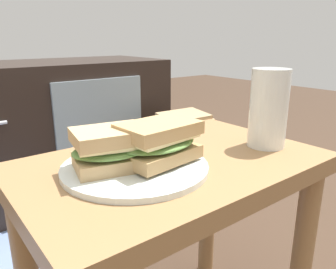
{
  "coord_description": "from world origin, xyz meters",
  "views": [
    {
      "loc": [
        -0.36,
        -0.44,
        0.68
      ],
      "look_at": [
        -0.01,
        0.0,
        0.51
      ],
      "focal_mm": 35.22,
      "sensor_mm": 36.0,
      "label": 1
    }
  ],
  "objects_px": {
    "sandwich_front": "(111,149)",
    "beer_glass": "(268,109)",
    "tv_cabinet": "(53,130)",
    "sandwich_back": "(159,142)",
    "plate": "(136,168)",
    "paper_bag": "(183,159)"
  },
  "relations": [
    {
      "from": "plate",
      "to": "sandwich_back",
      "type": "height_order",
      "value": "sandwich_back"
    },
    {
      "from": "sandwich_front",
      "to": "paper_bag",
      "type": "xyz_separation_m",
      "value": [
        0.61,
        0.52,
        -0.31
      ]
    },
    {
      "from": "sandwich_front",
      "to": "beer_glass",
      "type": "xyz_separation_m",
      "value": [
        0.32,
        -0.07,
        0.03
      ]
    },
    {
      "from": "plate",
      "to": "sandwich_front",
      "type": "relative_size",
      "value": 1.73
    },
    {
      "from": "beer_glass",
      "to": "sandwich_back",
      "type": "bearing_deg",
      "value": 170.91
    },
    {
      "from": "tv_cabinet",
      "to": "sandwich_back",
      "type": "relative_size",
      "value": 6.37
    },
    {
      "from": "sandwich_front",
      "to": "sandwich_back",
      "type": "relative_size",
      "value": 0.96
    },
    {
      "from": "tv_cabinet",
      "to": "sandwich_back",
      "type": "distance_m",
      "value": 1.0
    },
    {
      "from": "sandwich_front",
      "to": "tv_cabinet",
      "type": "bearing_deg",
      "value": 76.96
    },
    {
      "from": "plate",
      "to": "paper_bag",
      "type": "relative_size",
      "value": 0.65
    },
    {
      "from": "beer_glass",
      "to": "paper_bag",
      "type": "bearing_deg",
      "value": 64.21
    },
    {
      "from": "tv_cabinet",
      "to": "beer_glass",
      "type": "relative_size",
      "value": 6.05
    },
    {
      "from": "tv_cabinet",
      "to": "sandwich_back",
      "type": "height_order",
      "value": "tv_cabinet"
    },
    {
      "from": "sandwich_front",
      "to": "sandwich_back",
      "type": "distance_m",
      "value": 0.08
    },
    {
      "from": "sandwich_front",
      "to": "beer_glass",
      "type": "height_order",
      "value": "beer_glass"
    },
    {
      "from": "sandwich_back",
      "to": "tv_cabinet",
      "type": "bearing_deg",
      "value": 81.69
    },
    {
      "from": "plate",
      "to": "beer_glass",
      "type": "height_order",
      "value": "beer_glass"
    },
    {
      "from": "plate",
      "to": "sandwich_back",
      "type": "xyz_separation_m",
      "value": [
        0.04,
        -0.02,
        0.04
      ]
    },
    {
      "from": "sandwich_front",
      "to": "paper_bag",
      "type": "bearing_deg",
      "value": 40.59
    },
    {
      "from": "sandwich_back",
      "to": "beer_glass",
      "type": "relative_size",
      "value": 0.95
    },
    {
      "from": "sandwich_front",
      "to": "beer_glass",
      "type": "distance_m",
      "value": 0.33
    },
    {
      "from": "tv_cabinet",
      "to": "beer_glass",
      "type": "height_order",
      "value": "beer_glass"
    }
  ]
}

